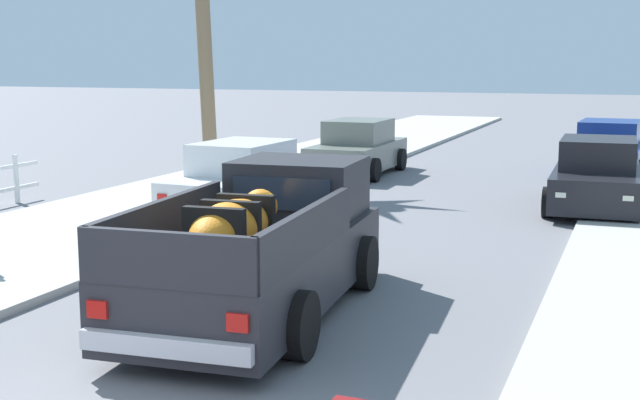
% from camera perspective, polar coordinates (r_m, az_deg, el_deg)
% --- Properties ---
extents(sidewalk_left, '(4.77, 60.00, 0.12)m').
position_cam_1_polar(sidewalk_left, '(19.41, -9.13, 0.09)').
color(sidewalk_left, '#B2AFA8').
rests_on(sidewalk_left, ground).
extents(curb_left, '(0.16, 60.00, 0.10)m').
position_cam_1_polar(curb_left, '(18.94, -6.55, -0.12)').
color(curb_left, silver).
rests_on(curb_left, ground).
extents(pickup_truck, '(2.50, 5.34, 1.80)m').
position_cam_1_polar(pickup_truck, '(10.71, -3.82, -3.32)').
color(pickup_truck, '#28282D').
rests_on(pickup_truck, ground).
extents(car_left_near, '(2.13, 4.31, 1.54)m').
position_cam_1_polar(car_left_near, '(17.48, -5.17, 1.30)').
color(car_left_near, silver).
rests_on(car_left_near, ground).
extents(car_right_near, '(2.13, 4.30, 1.54)m').
position_cam_1_polar(car_right_near, '(18.97, 18.31, 1.50)').
color(car_right_near, black).
rests_on(car_right_near, ground).
extents(car_left_mid, '(2.04, 4.27, 1.54)m').
position_cam_1_polar(car_left_mid, '(23.74, 2.59, 3.48)').
color(car_left_mid, slate).
rests_on(car_left_mid, ground).
extents(car_right_far, '(2.15, 4.31, 1.54)m').
position_cam_1_polar(car_right_far, '(24.72, 19.01, 3.21)').
color(car_right_far, navy).
rests_on(car_right_far, ground).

